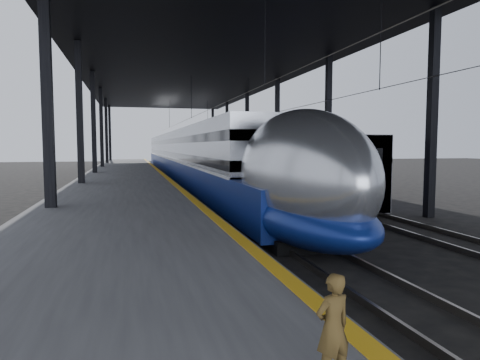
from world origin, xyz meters
name	(u,v)px	position (x,y,z in m)	size (l,w,h in m)	color
ground	(250,262)	(0.00, 0.00, 0.00)	(160.00, 160.00, 0.00)	black
platform	(124,183)	(-3.50, 20.00, 0.50)	(6.00, 80.00, 1.00)	#4C4C4F
yellow_strip	(164,176)	(-0.70, 20.00, 1.00)	(0.30, 80.00, 0.01)	gold
rails	(235,187)	(4.50, 20.00, 0.08)	(6.52, 80.00, 0.16)	slate
canopy	(199,62)	(1.90, 20.00, 9.12)	(18.00, 75.00, 9.47)	black
tgv_train	(186,157)	(2.00, 29.04, 2.06)	(3.08, 65.20, 4.41)	#B8BAC0
second_train	(228,158)	(7.00, 33.18, 1.84)	(2.64, 56.05, 3.63)	navy
child	(333,328)	(-1.39, -7.55, 1.50)	(0.37, 0.24, 1.01)	#4D3A19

